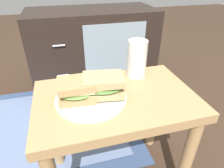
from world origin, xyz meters
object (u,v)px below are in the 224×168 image
Objects in this scene: tv_cabinet at (93,47)px; beer_glass at (137,60)px; plate at (91,98)px; sandwich_back at (103,85)px; sandwich_front at (77,90)px.

beer_glass is (0.03, -0.83, 0.24)m from tv_cabinet.
plate is (-0.18, -0.94, 0.17)m from tv_cabinet.
plate is 1.53× the size of sandwich_back.
beer_glass is at bearing 24.11° from sandwich_front.
plate is at bearing -100.56° from tv_cabinet.
sandwich_back is 0.20m from beer_glass.
tv_cabinet is at bearing 82.03° from sandwich_back.
sandwich_back is at bearing -2.14° from plate.
plate is at bearing -151.21° from beer_glass.
sandwich_front is at bearing -103.12° from tv_cabinet.
beer_glass is (0.25, 0.11, 0.03)m from sandwich_front.
tv_cabinet is at bearing 79.44° from plate.
beer_glass is at bearing 28.79° from plate.
sandwich_front reaches higher than plate.
sandwich_back reaches higher than sandwich_front.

